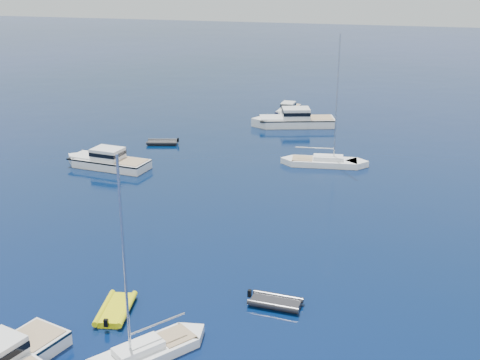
{
  "coord_description": "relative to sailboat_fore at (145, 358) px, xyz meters",
  "views": [
    {
      "loc": [
        14.9,
        -21.01,
        19.91
      ],
      "look_at": [
        1.21,
        27.64,
        2.2
      ],
      "focal_mm": 46.38,
      "sensor_mm": 36.0,
      "label": 1
    }
  ],
  "objects": [
    {
      "name": "motor_cruiser_centre",
      "position": [
        -17.21,
        29.21,
        0.0
      ],
      "size": [
        10.24,
        4.14,
        2.61
      ],
      "primitive_type": null,
      "rotation": [
        0.0,
        0.0,
        1.46
      ],
      "color": "white",
      "rests_on": "ground"
    },
    {
      "name": "motor_cruiser_distant",
      "position": [
        -1.91,
        51.34,
        0.0
      ],
      "size": [
        12.03,
        6.85,
        3.02
      ],
      "primitive_type": null,
      "rotation": [
        0.0,
        0.0,
        1.88
      ],
      "color": "silver",
      "rests_on": "ground"
    },
    {
      "name": "motor_cruiser_horizon",
      "position": [
        -4.08,
        58.13,
        0.0
      ],
      "size": [
        2.59,
        7.63,
        1.98
      ],
      "primitive_type": null,
      "rotation": [
        0.0,
        0.0,
        3.1
      ],
      "color": "silver",
      "rests_on": "ground"
    },
    {
      "name": "sailboat_fore",
      "position": [
        0.0,
        0.0,
        0.0
      ],
      "size": [
        6.5,
        7.83,
        11.97
      ],
      "primitive_type": null,
      "rotation": [
        0.0,
        0.0,
        2.51
      ],
      "color": "white",
      "rests_on": "ground"
    },
    {
      "name": "sailboat_centre",
      "position": [
        4.32,
        35.95,
        0.0
      ],
      "size": [
        9.78,
        3.68,
        14.03
      ],
      "primitive_type": null,
      "rotation": [
        0.0,
        0.0,
        4.84
      ],
      "color": "white",
      "rests_on": "ground"
    },
    {
      "name": "tender_yellow",
      "position": [
        -3.53,
        3.71,
        0.0
      ],
      "size": [
        2.86,
        4.29,
        0.95
      ],
      "primitive_type": null,
      "rotation": [
        0.0,
        0.0,
        0.19
      ],
      "color": "#D4D40C",
      "rests_on": "ground"
    },
    {
      "name": "tender_grey_near",
      "position": [
        5.57,
        7.13,
        0.0
      ],
      "size": [
        3.49,
        2.08,
        0.95
      ],
      "primitive_type": null,
      "rotation": [
        0.0,
        0.0,
        4.65
      ],
      "color": "black",
      "rests_on": "ground"
    },
    {
      "name": "tender_grey_far",
      "position": [
        -15.02,
        38.76,
        0.0
      ],
      "size": [
        4.1,
        2.91,
        0.95
      ],
      "primitive_type": null,
      "rotation": [
        0.0,
        0.0,
        1.83
      ],
      "color": "black",
      "rests_on": "ground"
    }
  ]
}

